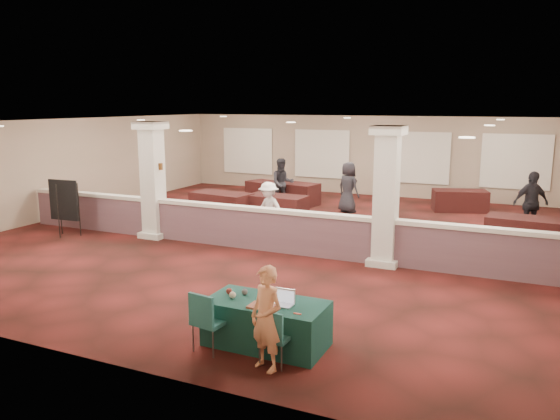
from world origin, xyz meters
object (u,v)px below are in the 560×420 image
at_px(conf_chair_side, 207,317).
at_px(woman, 267,319).
at_px(far_table_front_left, 221,205).
at_px(far_table_front_right, 526,232).
at_px(conf_chair_main, 273,333).
at_px(far_table_back_right, 460,201).
at_px(attendee_c, 531,203).
at_px(far_table_back_left, 269,191).
at_px(attendee_d, 348,187).
at_px(attendee_b, 269,209).
at_px(far_table_back_center, 292,193).
at_px(attendee_a, 282,183).
at_px(far_table_front_center, 277,207).
at_px(easel_board, 64,201).
at_px(near_table, 266,323).

relative_size(conf_chair_side, woman, 0.63).
distance_m(far_table_front_left, far_table_front_right, 9.17).
distance_m(conf_chair_main, far_table_back_right, 13.07).
bearing_deg(attendee_c, far_table_front_right, -127.58).
xyz_separation_m(far_table_back_left, attendee_c, (9.12, -1.98, 0.55)).
xyz_separation_m(woman, attendee_d, (-2.35, 11.31, 0.12)).
bearing_deg(far_table_front_left, attendee_b, -33.36).
bearing_deg(attendee_c, far_table_back_center, 133.75).
bearing_deg(far_table_back_right, woman, -94.89).
xyz_separation_m(attendee_a, attendee_d, (2.41, 0.11, -0.02)).
height_order(far_table_front_center, attendee_c, attendee_c).
height_order(conf_chair_main, far_table_front_left, conf_chair_main).
xyz_separation_m(far_table_back_center, attendee_d, (2.37, -0.63, 0.47)).
height_order(conf_chair_side, attendee_a, attendee_a).
bearing_deg(far_table_back_left, attendee_b, -64.77).
xyz_separation_m(conf_chair_side, far_table_front_right, (4.29, 8.63, -0.16)).
bearing_deg(woman, easel_board, 172.44).
bearing_deg(far_table_front_left, easel_board, -122.25).
height_order(conf_chair_side, attendee_d, attendee_d).
relative_size(far_table_front_center, far_table_back_left, 1.06).
height_order(woman, attendee_b, attendee_b).
height_order(woman, far_table_back_left, woman).
height_order(far_table_front_center, far_table_back_right, far_table_front_center).
bearing_deg(far_table_back_right, far_table_back_center, -168.27).
distance_m(far_table_back_left, attendee_d, 3.60).
bearing_deg(easel_board, near_table, -29.65).
bearing_deg(far_table_front_left, far_table_back_left, 87.77).
height_order(woman, attendee_c, attendee_c).
distance_m(easel_board, attendee_d, 9.05).
xyz_separation_m(conf_chair_side, far_table_back_right, (2.17, 13.03, -0.19)).
xyz_separation_m(far_table_back_right, attendee_b, (-4.53, -5.95, 0.40)).
bearing_deg(far_table_front_right, conf_chair_main, -110.37).
bearing_deg(attendee_c, far_table_front_center, 152.90).
distance_m(woman, attendee_c, 10.80).
xyz_separation_m(far_table_back_right, attendee_c, (2.21, -2.87, 0.55)).
bearing_deg(near_table, conf_chair_side, -139.60).
xyz_separation_m(conf_chair_side, attendee_a, (-3.73, 11.09, 0.33)).
bearing_deg(far_table_front_right, attendee_c, 87.04).
distance_m(easel_board, far_table_front_left, 4.95).
bearing_deg(conf_chair_side, woman, 2.45).
height_order(easel_board, far_table_front_left, easel_board).
bearing_deg(conf_chair_main, attendee_c, 74.62).
relative_size(conf_chair_main, attendee_a, 0.48).
bearing_deg(far_table_front_center, far_table_front_right, -4.24).
xyz_separation_m(easel_board, attendee_b, (5.13, 2.50, -0.26)).
xyz_separation_m(far_table_front_right, attendee_d, (-5.60, 2.56, 0.47)).
height_order(far_table_back_left, attendee_a, attendee_a).
bearing_deg(easel_board, attendee_b, 22.32).
relative_size(easel_board, far_table_back_right, 0.89).
relative_size(conf_chair_side, attendee_a, 0.53).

